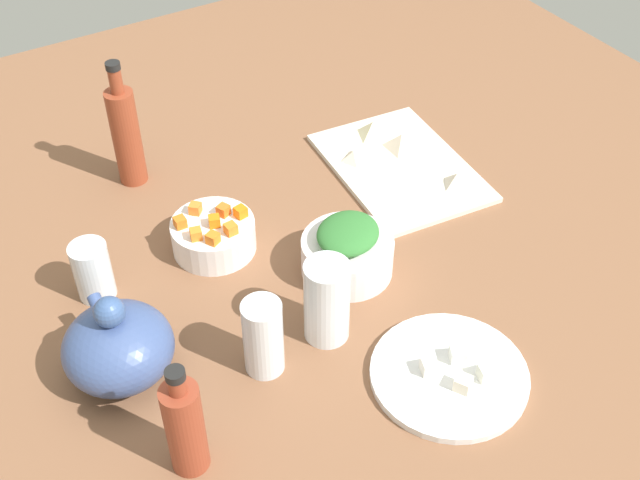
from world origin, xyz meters
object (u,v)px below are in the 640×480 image
object	(u,v)px
plate_tofu	(449,375)
bottle_0	(126,134)
bowl_greens	(347,256)
bottle_1	(185,426)
drinking_glass_1	(327,301)
cutting_board	(400,167)
bowl_carrots	(214,236)
teapot	(118,346)
drinking_glass_0	(263,337)
drinking_glass_2	(93,271)

from	to	relation	value
plate_tofu	bottle_0	world-z (taller)	bottle_0
bowl_greens	bottle_1	distance (cm)	41.96
plate_tofu	bowl_greens	distance (cm)	26.28
bottle_1	drinking_glass_1	distance (cm)	28.55
cutting_board	plate_tofu	distance (cm)	49.32
bowl_carrots	bottle_1	bearing A→B (deg)	150.05
bowl_carrots	drinking_glass_1	distance (cm)	26.89
plate_tofu	teapot	bearing A→B (deg)	57.71
bowl_greens	bottle_0	world-z (taller)	bottle_0
cutting_board	drinking_glass_0	size ratio (longest dim) A/B	2.64
bowl_greens	drinking_glass_0	bearing A→B (deg)	117.03
cutting_board	drinking_glass_1	distance (cm)	43.56
drinking_glass_1	bottle_0	bearing A→B (deg)	11.93
teapot	bottle_1	size ratio (longest dim) A/B	0.92
drinking_glass_0	plate_tofu	bearing A→B (deg)	-125.86
bottle_1	drinking_glass_0	distance (cm)	18.36
bowl_greens	drinking_glass_0	world-z (taller)	drinking_glass_0
plate_tofu	bottle_1	world-z (taller)	bottle_1
bowl_carrots	drinking_glass_0	size ratio (longest dim) A/B	1.12
bottle_1	drinking_glass_1	bearing A→B (deg)	-69.67
drinking_glass_1	drinking_glass_2	xyz separation A→B (cm)	(25.76, 26.61, -1.93)
bowl_greens	teapot	distance (cm)	38.89
plate_tofu	bottle_1	xyz separation A→B (cm)	(6.37, 37.29, 7.35)
bowl_greens	drinking_glass_1	xyz separation A→B (cm)	(-9.87, 9.94, 3.75)
plate_tofu	drinking_glass_0	distance (cm)	27.07
teapot	bowl_greens	bearing A→B (deg)	-88.12
bottle_1	drinking_glass_0	bearing A→B (deg)	-60.00
plate_tofu	drinking_glass_2	size ratio (longest dim) A/B	2.29
cutting_board	bottle_1	world-z (taller)	bottle_1
bowl_carrots	drinking_glass_1	size ratio (longest dim) A/B	1.01
cutting_board	plate_tofu	size ratio (longest dim) A/B	1.45
plate_tofu	bottle_0	xyz separation A→B (cm)	(66.95, 21.23, 9.44)
bottle_0	drinking_glass_1	distance (cm)	51.88
cutting_board	bottle_0	xyz separation A→B (cm)	(23.12, 43.84, 9.54)
bottle_0	drinking_glass_2	world-z (taller)	bottle_0
plate_tofu	bottle_0	distance (cm)	70.87
teapot	drinking_glass_0	distance (cm)	20.22
teapot	bottle_0	distance (cm)	46.02
bottle_0	drinking_glass_2	distance (cm)	29.98
bowl_greens	plate_tofu	bearing A→B (deg)	-178.70
drinking_glass_0	drinking_glass_2	distance (cm)	30.85
bowl_carrots	drinking_glass_0	world-z (taller)	drinking_glass_0
cutting_board	drinking_glass_1	bearing A→B (deg)	129.75
cutting_board	teapot	world-z (taller)	teapot
plate_tofu	drinking_glass_0	size ratio (longest dim) A/B	1.82
bowl_greens	drinking_glass_2	bearing A→B (deg)	66.50
cutting_board	teapot	size ratio (longest dim) A/B	1.92
bottle_1	drinking_glass_2	size ratio (longest dim) A/B	1.88
bowl_carrots	bottle_0	xyz separation A→B (cm)	(24.83, 4.55, 7.29)
cutting_board	drinking_glass_2	size ratio (longest dim) A/B	3.32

